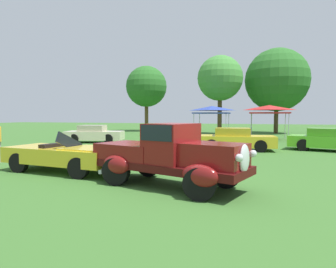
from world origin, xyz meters
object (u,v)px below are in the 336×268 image
Objects in this scene: canopy_tent_left_field at (212,109)px; show_car_lime at (329,140)px; show_car_yellow at (235,139)px; show_car_cream at (94,134)px; neighbor_convertible at (67,155)px; canopy_tent_center_field at (269,109)px; feature_pickup_truck at (169,154)px.

show_car_lime is at bearing -46.33° from canopy_tent_left_field.
canopy_tent_left_field reaches higher than show_car_yellow.
canopy_tent_left_field is at bearing 43.50° from show_car_cream.
neighbor_convertible is at bearing -137.67° from show_car_lime.
canopy_tent_left_field reaches higher than show_car_lime.
show_car_yellow is 1.47× the size of canopy_tent_center_field.
canopy_tent_left_field reaches higher than feature_pickup_truck.
canopy_tent_center_field is at bearing 75.46° from show_car_yellow.
feature_pickup_truck is 1.06× the size of show_car_yellow.
feature_pickup_truck is 1.09× the size of show_car_cream.
canopy_tent_left_field is at bearing 105.93° from show_car_yellow.
canopy_tent_center_field is (-2.82, 6.89, 1.82)m from show_car_lime.
show_car_yellow is at bearing -74.07° from canopy_tent_left_field.
show_car_cream is at bearing -153.01° from canopy_tent_center_field.
feature_pickup_truck reaches higher than show_car_cream.
show_car_yellow is 9.38m from canopy_tent_left_field.
canopy_tent_left_field reaches higher than neighbor_convertible.
feature_pickup_truck is at bearing -100.69° from canopy_tent_center_field.
canopy_tent_center_field is at bearing 79.31° from feature_pickup_truck.
show_car_lime is 10.89m from canopy_tent_left_field.
show_car_cream is at bearing 176.76° from show_car_lime.
canopy_tent_left_field is (-1.39, 17.85, 1.56)m from feature_pickup_truck.
feature_pickup_truck is at bearing -51.47° from show_car_cream.
feature_pickup_truck is 9.07m from show_car_yellow.
canopy_tent_center_field is (2.07, 7.98, 1.82)m from show_car_yellow.
neighbor_convertible is 17.58m from canopy_tent_center_field.
show_car_lime is 7.67m from canopy_tent_center_field.
show_car_cream is at bearing 128.53° from feature_pickup_truck.
neighbor_convertible reaches higher than show_car_lime.
show_car_cream is 10.23m from canopy_tent_left_field.
canopy_tent_left_field is (2.54, 16.83, 1.84)m from neighbor_convertible.
show_car_lime is at bearing 42.33° from neighbor_convertible.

